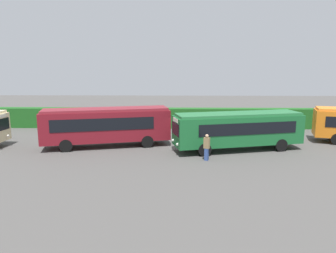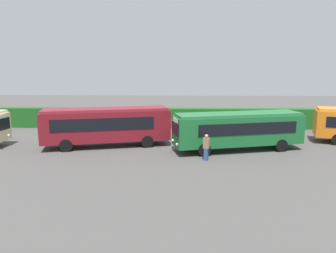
# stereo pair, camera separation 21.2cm
# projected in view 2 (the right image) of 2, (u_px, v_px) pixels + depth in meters

# --- Properties ---
(ground_plane) EXTENTS (100.68, 100.68, 0.00)m
(ground_plane) POSITION_uv_depth(u_px,v_px,m) (186.00, 151.00, 25.28)
(ground_plane) COLOR #514F4C
(bus_maroon) EXTENTS (10.65, 4.80, 3.22)m
(bus_maroon) POSITION_uv_depth(u_px,v_px,m) (107.00, 125.00, 26.29)
(bus_maroon) COLOR maroon
(bus_maroon) RESTS_ON ground_plane
(bus_green) EXTENTS (10.52, 4.90, 3.01)m
(bus_green) POSITION_uv_depth(u_px,v_px,m) (238.00, 129.00, 25.09)
(bus_green) COLOR #19602D
(bus_green) RESTS_ON ground_plane
(person_left) EXTENTS (0.50, 0.49, 1.67)m
(person_left) POSITION_uv_depth(u_px,v_px,m) (113.00, 130.00, 29.03)
(person_left) COLOR #4C6B47
(person_left) RESTS_ON ground_plane
(person_center) EXTENTS (0.47, 0.41, 1.90)m
(person_center) POSITION_uv_depth(u_px,v_px,m) (206.00, 147.00, 22.40)
(person_center) COLOR #334C8C
(person_center) RESTS_ON ground_plane
(hedge_row) EXTENTS (62.34, 1.33, 2.15)m
(hedge_row) POSITION_uv_depth(u_px,v_px,m) (184.00, 118.00, 34.66)
(hedge_row) COLOR #1E5B1E
(hedge_row) RESTS_ON ground_plane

